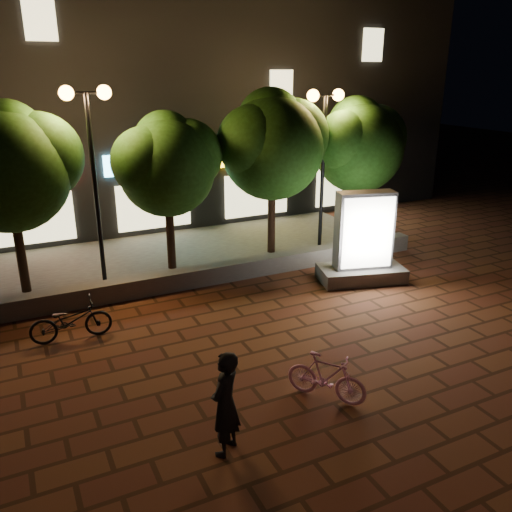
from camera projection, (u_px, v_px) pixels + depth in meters
ground at (228, 359)px, 10.82m from camera, size 80.00×80.00×0.00m
retaining_wall at (170, 281)px, 14.13m from camera, size 16.00×0.45×0.50m
sidewalk at (146, 260)px, 16.32m from camera, size 16.00×5.00×0.08m
building_block at (93, 86)px, 20.15m from camera, size 28.00×8.12×11.30m
tree_left at (9, 163)px, 12.88m from camera, size 3.60×3.00×4.89m
tree_mid at (167, 161)px, 14.60m from camera, size 3.24×2.70×4.50m
tree_right at (273, 142)px, 15.84m from camera, size 3.72×3.10×5.07m
tree_far_right at (359, 142)px, 17.22m from camera, size 3.48×2.90×4.76m
street_lamp_left at (90, 136)px, 13.26m from camera, size 1.26×0.36×5.18m
street_lamp_right at (324, 129)px, 16.18m from camera, size 1.26×0.36×4.98m
ad_kiosk at (363, 246)px, 14.53m from camera, size 2.57×1.74×2.54m
scooter_pink at (326, 377)px, 9.38m from camera, size 1.23×1.42×0.89m
rider at (225, 404)px, 7.93m from camera, size 0.75×0.72×1.73m
scooter_parked at (71, 321)px, 11.46m from camera, size 1.77×0.70×0.91m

